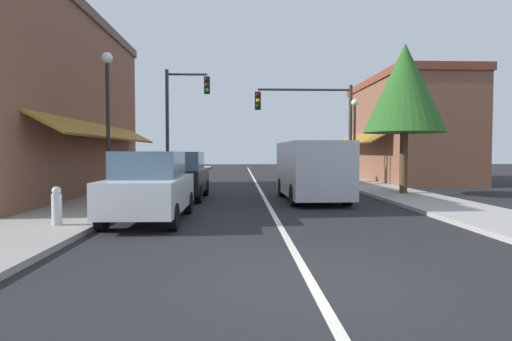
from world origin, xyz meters
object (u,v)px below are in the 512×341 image
(parked_car_nearest_left, at_px, (150,187))
(tree_right_near, at_px, (405,89))
(street_lamp_left_near, at_px, (108,103))
(fire_hydrant, at_px, (57,206))
(street_lamp_right_mid, at_px, (355,127))
(traffic_signal_mast_arm, at_px, (316,117))
(van_in_lane, at_px, (311,169))
(traffic_signal_left_corner, at_px, (180,111))
(parked_car_second_left, at_px, (181,176))

(parked_car_nearest_left, distance_m, tree_right_near, 11.23)
(street_lamp_left_near, bearing_deg, fire_hydrant, -88.09)
(street_lamp_right_mid, bearing_deg, traffic_signal_mast_arm, 167.42)
(van_in_lane, relative_size, street_lamp_left_near, 1.06)
(traffic_signal_left_corner, bearing_deg, street_lamp_left_near, -96.83)
(parked_car_second_left, distance_m, traffic_signal_mast_arm, 8.96)
(street_lamp_left_near, bearing_deg, traffic_signal_mast_arm, 44.48)
(van_in_lane, xyz_separation_m, traffic_signal_left_corner, (-5.75, 7.74, 2.82))
(parked_car_second_left, height_order, traffic_signal_left_corner, traffic_signal_left_corner)
(traffic_signal_mast_arm, bearing_deg, parked_car_second_left, -135.74)
(traffic_signal_left_corner, bearing_deg, street_lamp_right_mid, -9.57)
(van_in_lane, height_order, traffic_signal_left_corner, traffic_signal_left_corner)
(van_in_lane, xyz_separation_m, street_lamp_right_mid, (3.23, 6.22, 1.87))
(van_in_lane, relative_size, tree_right_near, 0.86)
(parked_car_nearest_left, height_order, van_in_lane, van_in_lane)
(van_in_lane, height_order, fire_hydrant, van_in_lane)
(traffic_signal_mast_arm, xyz_separation_m, traffic_signal_left_corner, (-7.08, 1.09, 0.38))
(parked_car_nearest_left, distance_m, street_lamp_right_mid, 13.67)
(van_in_lane, distance_m, street_lamp_right_mid, 7.26)
(tree_right_near, distance_m, fire_hydrant, 13.42)
(traffic_signal_left_corner, distance_m, fire_hydrant, 13.96)
(street_lamp_right_mid, relative_size, fire_hydrant, 5.10)
(street_lamp_left_near, relative_size, tree_right_near, 0.82)
(parked_car_nearest_left, xyz_separation_m, traffic_signal_left_corner, (-0.89, 12.31, 3.09))
(street_lamp_right_mid, relative_size, tree_right_near, 0.73)
(tree_right_near, bearing_deg, van_in_lane, -159.46)
(parked_car_second_left, height_order, street_lamp_right_mid, street_lamp_right_mid)
(tree_right_near, bearing_deg, street_lamp_left_near, -165.14)
(traffic_signal_left_corner, relative_size, street_lamp_right_mid, 1.39)
(parked_car_second_left, xyz_separation_m, fire_hydrant, (-1.92, -6.46, -0.33))
(traffic_signal_left_corner, distance_m, street_lamp_right_mid, 9.16)
(traffic_signal_mast_arm, xyz_separation_m, street_lamp_right_mid, (1.90, -0.42, -0.56))
(street_lamp_left_near, xyz_separation_m, tree_right_near, (10.80, 2.87, 0.96))
(parked_car_second_left, distance_m, van_in_lane, 4.84)
(van_in_lane, bearing_deg, traffic_signal_mast_arm, 76.96)
(van_in_lane, relative_size, traffic_signal_mast_arm, 1.00)
(traffic_signal_mast_arm, distance_m, traffic_signal_left_corner, 7.18)
(parked_car_nearest_left, distance_m, fire_hydrant, 2.21)
(parked_car_second_left, xyz_separation_m, traffic_signal_mast_arm, (6.11, 5.96, 2.71))
(street_lamp_right_mid, height_order, tree_right_near, tree_right_near)
(parked_car_nearest_left, bearing_deg, traffic_signal_left_corner, 94.52)
(parked_car_second_left, height_order, tree_right_near, tree_right_near)
(street_lamp_left_near, bearing_deg, street_lamp_right_mid, 37.04)
(street_lamp_right_mid, bearing_deg, traffic_signal_left_corner, 170.43)
(van_in_lane, distance_m, street_lamp_left_near, 7.31)
(street_lamp_left_near, bearing_deg, traffic_signal_left_corner, 83.17)
(parked_car_second_left, bearing_deg, fire_hydrant, -105.53)
(van_in_lane, height_order, street_lamp_right_mid, street_lamp_right_mid)
(traffic_signal_left_corner, xyz_separation_m, fire_hydrant, (-0.95, -13.51, -3.42))
(traffic_signal_left_corner, xyz_separation_m, street_lamp_left_near, (-1.09, -9.12, -0.64))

